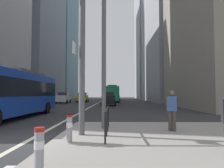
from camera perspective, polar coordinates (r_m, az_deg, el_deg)
name	(u,v)px	position (r m, az deg, el deg)	size (l,w,h in m)	color
ground_plane	(91,107)	(27.45, -5.79, -6.24)	(160.00, 160.00, 0.00)	#303033
median_island	(196,148)	(6.87, 22.17, -16.03)	(9.00, 10.00, 0.15)	gray
lane_centre_line	(97,103)	(37.39, -4.06, -5.31)	(0.20, 80.00, 0.01)	beige
office_tower_left_mid	(31,37)	(51.56, -21.55, 11.96)	(11.22, 19.44, 29.22)	slate
office_tower_left_far	(59,33)	(75.17, -14.46, 13.67)	(10.12, 19.30, 45.66)	slate
office_tower_right_far	(154,40)	(75.71, 11.51, 11.93)	(11.96, 17.42, 41.60)	#9E9EA3
city_bus_blue_oncoming	(11,91)	(15.38, -26.30, -1.87)	(2.82, 11.71, 3.40)	#14389E
city_bus_red_receding	(112,93)	(42.48, 0.00, -2.54)	(2.90, 10.76, 3.40)	#198456
city_bus_red_distant	(112,93)	(62.51, -0.13, -2.61)	(2.76, 10.95, 3.40)	#198456
car_oncoming_mid	(63,98)	(37.91, -13.31, -3.72)	(2.13, 4.32, 1.94)	silver
car_receding_near	(109,99)	(29.21, -0.88, -4.10)	(2.09, 4.39, 1.94)	black
car_receding_far	(116,97)	(52.26, 1.06, -3.51)	(2.09, 4.61, 1.94)	#232838
car_oncoming_far	(83,97)	(42.42, -8.13, -3.66)	(2.06, 4.45, 1.94)	gold
traffic_signal_gantry	(27,30)	(8.74, -22.42, 13.69)	(6.30, 0.65, 6.00)	#515156
street_lamp_post	(104,15)	(9.90, -2.26, 18.61)	(5.50, 0.32, 8.00)	#56565B
bollard_left	(39,148)	(4.38, -19.57, -16.33)	(0.20, 0.20, 0.87)	#99999E
bollard_right	(69,127)	(6.79, -11.74, -11.53)	(0.20, 0.20, 0.87)	#99999E
pedestrian_railing	(107,115)	(8.04, -1.35, -8.67)	(0.06, 3.39, 0.98)	black
pedestrian_waiting	(172,109)	(8.91, 16.31, -6.55)	(0.44, 0.37, 1.66)	#423D38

